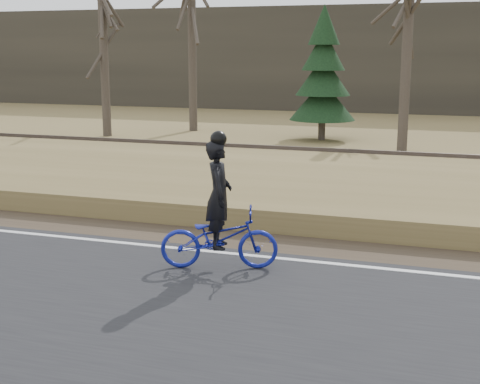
% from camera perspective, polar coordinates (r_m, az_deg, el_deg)
% --- Properties ---
extents(ground, '(120.00, 120.00, 0.00)m').
position_cam_1_polar(ground, '(10.90, 13.32, -7.16)').
color(ground, olive).
rests_on(ground, ground).
extents(road, '(120.00, 6.00, 0.06)m').
position_cam_1_polar(road, '(8.57, 11.77, -12.29)').
color(road, black).
rests_on(road, ground).
extents(edge_line, '(120.00, 0.12, 0.01)m').
position_cam_1_polar(edge_line, '(11.07, 13.43, -6.51)').
color(edge_line, silver).
rests_on(edge_line, road).
extents(shoulder, '(120.00, 1.60, 0.04)m').
position_cam_1_polar(shoulder, '(12.03, 13.85, -5.25)').
color(shoulder, '#473A2B').
rests_on(shoulder, ground).
extents(embankment, '(120.00, 5.00, 0.44)m').
position_cam_1_polar(embankment, '(14.87, 14.84, -1.19)').
color(embankment, olive).
rests_on(embankment, ground).
extents(ballast, '(120.00, 3.00, 0.45)m').
position_cam_1_polar(ballast, '(18.59, 15.60, 1.38)').
color(ballast, slate).
rests_on(ballast, ground).
extents(railroad, '(120.00, 2.40, 0.29)m').
position_cam_1_polar(railroad, '(18.54, 15.66, 2.30)').
color(railroad, black).
rests_on(railroad, ballast).
extents(treeline_backdrop, '(120.00, 4.00, 6.00)m').
position_cam_1_polar(treeline_backdrop, '(40.29, 17.50, 10.76)').
color(treeline_backdrop, '#383328').
rests_on(treeline_backdrop, ground).
extents(cyclist, '(2.00, 1.18, 2.23)m').
position_cam_1_polar(cyclist, '(10.71, -1.80, -2.89)').
color(cyclist, navy).
rests_on(cyclist, road).
extents(bare_tree_far_left, '(0.36, 0.36, 7.43)m').
position_cam_1_polar(bare_tree_far_left, '(28.30, -11.56, 12.20)').
color(bare_tree_far_left, '#463E33').
rests_on(bare_tree_far_left, ground).
extents(bare_tree_left, '(0.36, 0.36, 8.81)m').
position_cam_1_polar(bare_tree_left, '(29.73, -4.12, 13.71)').
color(bare_tree_left, '#463E33').
rests_on(bare_tree_left, ground).
extents(bare_tree_near_left, '(0.36, 0.36, 7.21)m').
position_cam_1_polar(bare_tree_near_left, '(24.16, 14.06, 11.89)').
color(bare_tree_near_left, '#463E33').
rests_on(bare_tree_near_left, ground).
extents(conifer, '(2.60, 2.60, 5.26)m').
position_cam_1_polar(conifer, '(26.79, 7.10, 9.74)').
color(conifer, '#463E33').
rests_on(conifer, ground).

